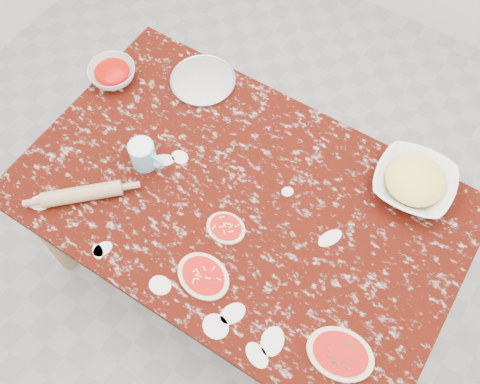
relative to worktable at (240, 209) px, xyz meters
name	(u,v)px	position (x,y,z in m)	size (l,w,h in m)	color
ground	(240,270)	(0.00, 0.00, -0.67)	(4.00, 4.00, 0.00)	gray
worktable	(240,209)	(0.00, 0.00, 0.00)	(1.60, 1.00, 0.75)	black
pizza_tray	(203,81)	(-0.42, 0.37, 0.09)	(0.26, 0.26, 0.01)	#B2B2B7
sauce_bowl	(112,74)	(-0.74, 0.19, 0.11)	(0.19, 0.19, 0.06)	white
cheese_bowl	(414,183)	(0.50, 0.38, 0.12)	(0.29, 0.29, 0.07)	white
flour_mug	(144,155)	(-0.38, -0.06, 0.14)	(0.14, 0.10, 0.11)	#7CBDDF
pizza_left	(203,276)	(0.06, -0.32, 0.09)	(0.21, 0.18, 0.02)	beige
pizza_mid	(226,228)	(0.02, -0.13, 0.09)	(0.15, 0.12, 0.02)	beige
pizza_right	(340,354)	(0.56, -0.30, 0.09)	(0.24, 0.20, 0.02)	beige
rolling_pin	(82,194)	(-0.48, -0.30, 0.11)	(0.06, 0.06, 0.28)	tan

